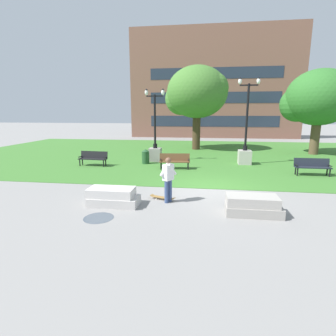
{
  "coord_description": "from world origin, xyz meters",
  "views": [
    {
      "loc": [
        -0.36,
        -11.28,
        3.32
      ],
      "look_at": [
        -1.71,
        -1.4,
        1.2
      ],
      "focal_mm": 28.0,
      "sensor_mm": 36.0,
      "label": 1
    }
  ],
  "objects_px": {
    "person_skateboarder": "(168,177)",
    "skateboard": "(163,197)",
    "concrete_block_center": "(113,197)",
    "park_bench_far_left": "(175,160)",
    "trash_bin": "(146,156)",
    "lamp_post_right": "(155,147)",
    "park_bench_far_right": "(312,166)",
    "lamp_post_center": "(245,147)",
    "concrete_block_left": "(253,206)",
    "park_bench_near_left": "(93,158)"
  },
  "relations": [
    {
      "from": "person_skateboarder",
      "to": "lamp_post_center",
      "type": "relative_size",
      "value": 0.31
    },
    {
      "from": "concrete_block_center",
      "to": "park_bench_far_left",
      "type": "distance_m",
      "value": 6.69
    },
    {
      "from": "concrete_block_left",
      "to": "lamp_post_center",
      "type": "xyz_separation_m",
      "value": [
        0.99,
        8.82,
        0.81
      ]
    },
    {
      "from": "concrete_block_left",
      "to": "lamp_post_right",
      "type": "height_order",
      "value": "lamp_post_right"
    },
    {
      "from": "trash_bin",
      "to": "lamp_post_right",
      "type": "bearing_deg",
      "value": 64.96
    },
    {
      "from": "skateboard",
      "to": "trash_bin",
      "type": "distance_m",
      "value": 7.37
    },
    {
      "from": "park_bench_far_right",
      "to": "skateboard",
      "type": "bearing_deg",
      "value": -145.49
    },
    {
      "from": "concrete_block_center",
      "to": "trash_bin",
      "type": "height_order",
      "value": "trash_bin"
    },
    {
      "from": "concrete_block_left",
      "to": "park_bench_far_right",
      "type": "relative_size",
      "value": 1.0
    },
    {
      "from": "concrete_block_center",
      "to": "lamp_post_right",
      "type": "xyz_separation_m",
      "value": [
        -0.07,
        8.84,
        0.7
      ]
    },
    {
      "from": "skateboard",
      "to": "concrete_block_center",
      "type": "bearing_deg",
      "value": -153.76
    },
    {
      "from": "person_skateboarder",
      "to": "skateboard",
      "type": "height_order",
      "value": "person_skateboarder"
    },
    {
      "from": "lamp_post_right",
      "to": "person_skateboarder",
      "type": "bearing_deg",
      "value": -76.17
    },
    {
      "from": "concrete_block_left",
      "to": "park_bench_near_left",
      "type": "height_order",
      "value": "park_bench_near_left"
    },
    {
      "from": "concrete_block_center",
      "to": "lamp_post_center",
      "type": "distance_m",
      "value": 10.43
    },
    {
      "from": "lamp_post_center",
      "to": "park_bench_far_left",
      "type": "bearing_deg",
      "value": -154.6
    },
    {
      "from": "park_bench_far_left",
      "to": "park_bench_far_right",
      "type": "xyz_separation_m",
      "value": [
        7.47,
        -0.65,
        0.0
      ]
    },
    {
      "from": "person_skateboarder",
      "to": "lamp_post_center",
      "type": "xyz_separation_m",
      "value": [
        3.93,
        7.99,
        0.14
      ]
    },
    {
      "from": "skateboard",
      "to": "park_bench_far_right",
      "type": "height_order",
      "value": "park_bench_far_right"
    },
    {
      "from": "person_skateboarder",
      "to": "concrete_block_center",
      "type": "bearing_deg",
      "value": -163.41
    },
    {
      "from": "person_skateboarder",
      "to": "skateboard",
      "type": "distance_m",
      "value": 0.96
    },
    {
      "from": "concrete_block_center",
      "to": "skateboard",
      "type": "relative_size",
      "value": 1.77
    },
    {
      "from": "skateboard",
      "to": "park_bench_far_right",
      "type": "bearing_deg",
      "value": 34.51
    },
    {
      "from": "concrete_block_center",
      "to": "park_bench_far_right",
      "type": "height_order",
      "value": "park_bench_far_right"
    },
    {
      "from": "park_bench_far_right",
      "to": "park_bench_far_left",
      "type": "bearing_deg",
      "value": 175.03
    },
    {
      "from": "person_skateboarder",
      "to": "lamp_post_center",
      "type": "height_order",
      "value": "lamp_post_center"
    },
    {
      "from": "concrete_block_center",
      "to": "person_skateboarder",
      "type": "relative_size",
      "value": 1.07
    },
    {
      "from": "park_bench_near_left",
      "to": "park_bench_far_left",
      "type": "distance_m",
      "value": 5.2
    },
    {
      "from": "lamp_post_right",
      "to": "trash_bin",
      "type": "xyz_separation_m",
      "value": [
        -0.46,
        -0.99,
        -0.51
      ]
    },
    {
      "from": "park_bench_far_left",
      "to": "lamp_post_right",
      "type": "bearing_deg",
      "value": 124.59
    },
    {
      "from": "person_skateboarder",
      "to": "lamp_post_right",
      "type": "height_order",
      "value": "lamp_post_right"
    },
    {
      "from": "concrete_block_left",
      "to": "lamp_post_right",
      "type": "bearing_deg",
      "value": 118.65
    },
    {
      "from": "concrete_block_center",
      "to": "trash_bin",
      "type": "xyz_separation_m",
      "value": [
        -0.53,
        7.85,
        0.2
      ]
    },
    {
      "from": "park_bench_far_left",
      "to": "park_bench_far_right",
      "type": "bearing_deg",
      "value": -4.97
    },
    {
      "from": "skateboard",
      "to": "lamp_post_right",
      "type": "height_order",
      "value": "lamp_post_right"
    },
    {
      "from": "person_skateboarder",
      "to": "trash_bin",
      "type": "distance_m",
      "value": 7.7
    },
    {
      "from": "park_bench_near_left",
      "to": "lamp_post_right",
      "type": "bearing_deg",
      "value": 30.41
    },
    {
      "from": "person_skateboarder",
      "to": "lamp_post_center",
      "type": "distance_m",
      "value": 8.9
    },
    {
      "from": "concrete_block_center",
      "to": "park_bench_far_left",
      "type": "relative_size",
      "value": 0.99
    },
    {
      "from": "concrete_block_left",
      "to": "trash_bin",
      "type": "distance_m",
      "value": 9.74
    },
    {
      "from": "park_bench_near_left",
      "to": "trash_bin",
      "type": "distance_m",
      "value": 3.31
    },
    {
      "from": "park_bench_far_left",
      "to": "person_skateboarder",
      "type": "bearing_deg",
      "value": -85.9
    },
    {
      "from": "person_skateboarder",
      "to": "park_bench_far_left",
      "type": "height_order",
      "value": "person_skateboarder"
    },
    {
      "from": "concrete_block_center",
      "to": "park_bench_far_left",
      "type": "xyz_separation_m",
      "value": [
        1.53,
        6.51,
        0.23
      ]
    },
    {
      "from": "lamp_post_center",
      "to": "lamp_post_right",
      "type": "xyz_separation_m",
      "value": [
        -5.96,
        0.26,
        -0.1
      ]
    },
    {
      "from": "park_bench_far_left",
      "to": "trash_bin",
      "type": "relative_size",
      "value": 1.92
    },
    {
      "from": "concrete_block_left",
      "to": "skateboard",
      "type": "height_order",
      "value": "concrete_block_left"
    },
    {
      "from": "lamp_post_right",
      "to": "lamp_post_center",
      "type": "bearing_deg",
      "value": -2.54
    },
    {
      "from": "lamp_post_center",
      "to": "trash_bin",
      "type": "bearing_deg",
      "value": -173.55
    },
    {
      "from": "park_bench_near_left",
      "to": "park_bench_far_right",
      "type": "bearing_deg",
      "value": -3.95
    }
  ]
}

